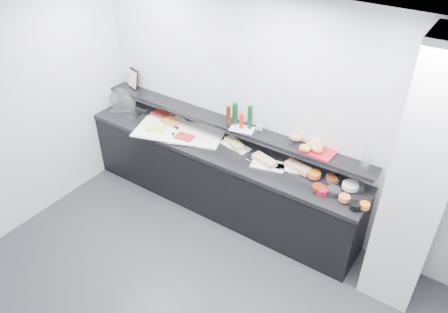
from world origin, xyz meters
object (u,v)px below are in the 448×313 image
Objects in this scene: sandwich_plate_mid at (268,166)px; carafe at (367,158)px; cloche_base at (129,112)px; bread_tray at (318,152)px; framed_print at (133,79)px; condiment_tray at (242,129)px.

carafe is (0.98, 0.17, 0.39)m from sandwich_plate_mid.
carafe is at bearing 0.67° from cloche_base.
carafe is (0.51, -0.04, 0.14)m from bread_tray.
sandwich_plate_mid is 1.07m from carafe.
framed_print reaches higher than bread_tray.
sandwich_plate_mid is 1.43× the size of framed_print.
bread_tray is 0.53m from carafe.
sandwich_plate_mid is 1.08× the size of bread_tray.
sandwich_plate_mid is 1.34× the size of condiment_tray.
framed_print is 1.79m from condiment_tray.
bread_tray is 1.16× the size of carafe.
framed_print is at bearing 178.40° from carafe.
framed_print is at bearing 164.27° from condiment_tray.
condiment_tray is at bearing 14.14° from framed_print.
sandwich_plate_mid is 0.57m from bread_tray.
bread_tray is at bearing 2.11° from cloche_base.
cloche_base is at bearing -50.09° from framed_print.
cloche_base is at bearing -177.07° from carafe.
bread_tray reaches higher than cloche_base.
cloche_base is 2.61m from bread_tray.
carafe is at bearing -1.21° from bread_tray.
condiment_tray is (1.68, 0.14, 0.24)m from cloche_base.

